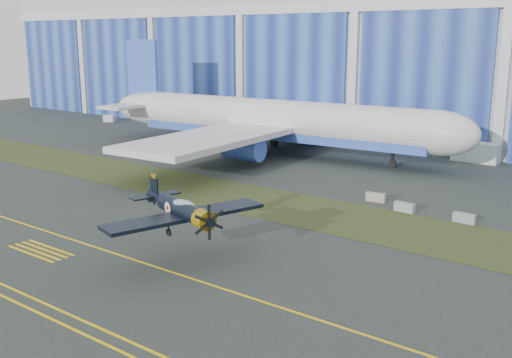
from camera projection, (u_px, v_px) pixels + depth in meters
The scene contains 13 objects.
ground at pixel (290, 273), 42.33m from camera, with size 260.00×260.00×0.00m, color #323A35.
grass_median at pixel (378, 225), 53.15m from camera, with size 260.00×10.00×0.02m, color #475128.
taxiway_centreline at pixel (246, 296), 38.46m from camera, with size 200.00×0.20×0.02m, color yellow.
edge_line_near at pixel (133, 357), 31.11m from camera, with size 80.00×0.20×0.02m, color yellow.
edge_line_far at pixel (147, 349), 31.89m from camera, with size 80.00×0.20×0.02m, color yellow.
hold_short_ladder at pixel (41, 251), 46.70m from camera, with size 6.00×2.40×0.02m, color yellow, non-canonical shape.
warbird at pixel (181, 209), 43.81m from camera, with size 13.42×14.84×3.68m.
jetliner at pixel (276, 76), 83.41m from camera, with size 66.92×58.07×22.01m.
shipping_container at pixel (476, 152), 80.06m from camera, with size 6.03×2.41×2.61m, color silver.
cart at pixel (110, 118), 118.41m from camera, with size 2.18×1.31×1.31m, color silver.
barrier_a at pixel (376, 197), 60.64m from camera, with size 2.00×0.60×0.90m, color #9C988B.
barrier_b at pixel (405, 207), 57.03m from camera, with size 2.00×0.60×0.90m, color #8E9E92.
barrier_c at pixel (464, 218), 53.58m from camera, with size 2.00×0.60×0.90m, color gray.
Camera 1 is at (22.18, -32.98, 16.19)m, focal length 42.00 mm.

